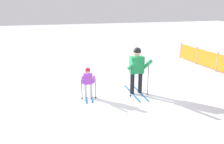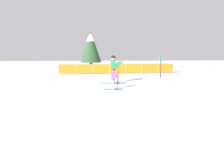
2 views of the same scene
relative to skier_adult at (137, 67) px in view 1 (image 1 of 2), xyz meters
The scene contains 3 objects.
ground_plane 1.04m from the skier_adult, 41.68° to the right, with size 60.00×60.00×0.00m, color white.
skier_adult is the anchor object (origin of this frame).
skier_child 1.77m from the skier_adult, 94.55° to the right, with size 1.02×0.52×1.07m.
Camera 1 is at (6.58, -2.75, 3.08)m, focal length 35.00 mm.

